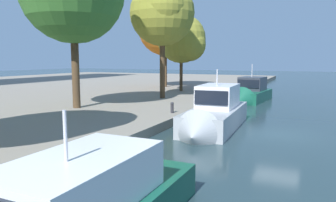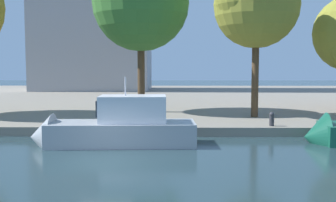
{
  "view_description": "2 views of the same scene",
  "coord_description": "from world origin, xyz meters",
  "px_view_note": "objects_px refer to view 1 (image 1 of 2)",
  "views": [
    {
      "loc": [
        -19.05,
        -1.72,
        4.28
      ],
      "look_at": [
        1.86,
        7.8,
        1.32
      ],
      "focal_mm": 34.31,
      "sensor_mm": 36.0,
      "label": 1
    },
    {
      "loc": [
        3.21,
        -17.74,
        4.22
      ],
      "look_at": [
        2.83,
        8.02,
        2.05
      ],
      "focal_mm": 43.01,
      "sensor_mm": 36.0,
      "label": 2
    }
  ],
  "objects_px": {
    "tree_1": "(163,12)",
    "tree_4": "(168,27)",
    "motor_yacht_2": "(249,95)",
    "motor_yacht_1": "(214,117)",
    "mooring_bollard_2": "(208,95)",
    "tree_3": "(182,40)",
    "mooring_bollard_1": "(172,107)"
  },
  "relations": [
    {
      "from": "motor_yacht_1",
      "to": "mooring_bollard_2",
      "type": "bearing_deg",
      "value": -162.79
    },
    {
      "from": "mooring_bollard_2",
      "to": "tree_1",
      "type": "relative_size",
      "value": 0.08
    },
    {
      "from": "mooring_bollard_1",
      "to": "mooring_bollard_2",
      "type": "relative_size",
      "value": 0.89
    },
    {
      "from": "tree_3",
      "to": "tree_4",
      "type": "height_order",
      "value": "tree_4"
    },
    {
      "from": "mooring_bollard_1",
      "to": "tree_4",
      "type": "relative_size",
      "value": 0.07
    },
    {
      "from": "motor_yacht_1",
      "to": "mooring_bollard_2",
      "type": "xyz_separation_m",
      "value": [
        9.44,
        3.36,
        0.23
      ]
    },
    {
      "from": "motor_yacht_2",
      "to": "tree_1",
      "type": "xyz_separation_m",
      "value": [
        -5.42,
        7.23,
        8.03
      ]
    },
    {
      "from": "motor_yacht_2",
      "to": "tree_4",
      "type": "height_order",
      "value": "tree_4"
    },
    {
      "from": "mooring_bollard_1",
      "to": "mooring_bollard_2",
      "type": "distance_m",
      "value": 7.92
    },
    {
      "from": "tree_1",
      "to": "tree_4",
      "type": "bearing_deg",
      "value": 22.5
    },
    {
      "from": "mooring_bollard_2",
      "to": "tree_3",
      "type": "bearing_deg",
      "value": 37.45
    },
    {
      "from": "motor_yacht_2",
      "to": "mooring_bollard_1",
      "type": "distance_m",
      "value": 13.23
    },
    {
      "from": "tree_1",
      "to": "tree_4",
      "type": "height_order",
      "value": "tree_4"
    },
    {
      "from": "mooring_bollard_2",
      "to": "tree_4",
      "type": "relative_size",
      "value": 0.08
    },
    {
      "from": "motor_yacht_2",
      "to": "tree_1",
      "type": "height_order",
      "value": "tree_1"
    },
    {
      "from": "mooring_bollard_1",
      "to": "tree_1",
      "type": "distance_m",
      "value": 11.53
    },
    {
      "from": "motor_yacht_2",
      "to": "mooring_bollard_2",
      "type": "height_order",
      "value": "motor_yacht_2"
    },
    {
      "from": "motor_yacht_2",
      "to": "mooring_bollard_2",
      "type": "distance_m",
      "value": 5.75
    },
    {
      "from": "motor_yacht_2",
      "to": "tree_1",
      "type": "bearing_deg",
      "value": -47.65
    },
    {
      "from": "tree_4",
      "to": "tree_3",
      "type": "bearing_deg",
      "value": -140.73
    },
    {
      "from": "motor_yacht_1",
      "to": "tree_1",
      "type": "height_order",
      "value": "tree_1"
    },
    {
      "from": "motor_yacht_1",
      "to": "motor_yacht_2",
      "type": "relative_size",
      "value": 1.13
    },
    {
      "from": "motor_yacht_1",
      "to": "tree_1",
      "type": "relative_size",
      "value": 0.8
    },
    {
      "from": "motor_yacht_2",
      "to": "mooring_bollard_2",
      "type": "bearing_deg",
      "value": -24.77
    },
    {
      "from": "motor_yacht_2",
      "to": "tree_3",
      "type": "bearing_deg",
      "value": -98.89
    },
    {
      "from": "mooring_bollard_1",
      "to": "mooring_bollard_2",
      "type": "height_order",
      "value": "mooring_bollard_2"
    },
    {
      "from": "tree_1",
      "to": "mooring_bollard_1",
      "type": "bearing_deg",
      "value": -150.45
    },
    {
      "from": "tree_4",
      "to": "tree_1",
      "type": "bearing_deg",
      "value": -157.5
    },
    {
      "from": "mooring_bollard_1",
      "to": "tree_3",
      "type": "relative_size",
      "value": 0.09
    },
    {
      "from": "mooring_bollard_2",
      "to": "tree_3",
      "type": "distance_m",
      "value": 10.51
    },
    {
      "from": "motor_yacht_2",
      "to": "tree_3",
      "type": "distance_m",
      "value": 10.43
    },
    {
      "from": "tree_1",
      "to": "motor_yacht_1",
      "type": "bearing_deg",
      "value": -139.38
    }
  ]
}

